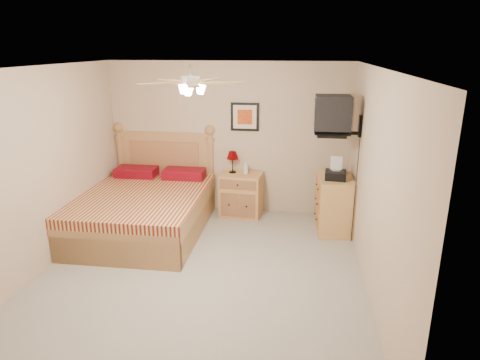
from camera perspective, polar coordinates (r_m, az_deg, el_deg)
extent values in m
plane|color=gray|center=(5.51, -5.24, -12.25)|extent=(4.50, 4.50, 0.00)
cube|color=white|center=(4.79, -6.09, 14.69)|extent=(4.00, 4.50, 0.04)
cube|color=tan|center=(7.15, -1.50, 5.56)|extent=(4.00, 0.04, 2.50)
cube|color=tan|center=(3.04, -15.58, -12.27)|extent=(4.00, 0.04, 2.50)
cube|color=tan|center=(5.80, -25.24, 1.04)|extent=(0.04, 4.50, 2.50)
cube|color=tan|center=(4.96, 17.49, -0.67)|extent=(0.04, 4.50, 2.50)
cube|color=#C6873B|center=(7.12, 0.17, -1.93)|extent=(0.71, 0.56, 0.72)
imported|color=silver|center=(6.98, 0.77, 1.68)|extent=(0.11, 0.11, 0.22)
cube|color=black|center=(7.02, 0.65, 8.42)|extent=(0.46, 0.04, 0.46)
cube|color=tan|center=(6.64, 12.48, -3.21)|extent=(0.54, 0.75, 0.85)
imported|color=beige|center=(6.78, 12.05, 1.13)|extent=(0.24, 0.29, 0.02)
imported|color=gray|center=(6.77, 12.11, 1.31)|extent=(0.28, 0.34, 0.02)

